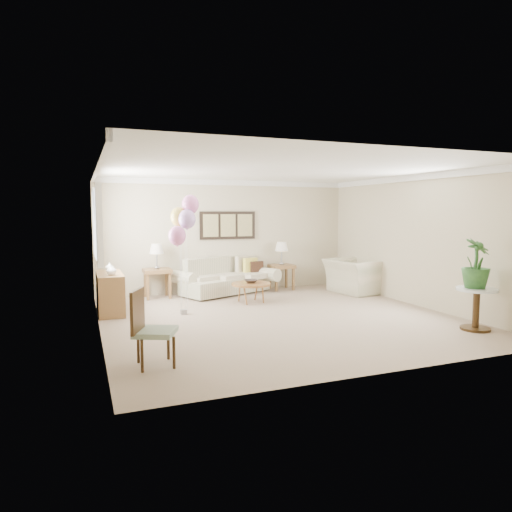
{
  "coord_description": "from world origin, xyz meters",
  "views": [
    {
      "loc": [
        -3.24,
        -7.25,
        1.87
      ],
      "look_at": [
        -0.2,
        0.6,
        1.05
      ],
      "focal_mm": 32.0,
      "sensor_mm": 36.0,
      "label": 1
    }
  ],
  "objects_px": {
    "armchair": "(355,276)",
    "balloon_cluster": "(183,220)",
    "sofa": "(225,279)",
    "accent_chair": "(149,326)",
    "coffee_table": "(251,285)"
  },
  "relations": [
    {
      "from": "sofa",
      "to": "balloon_cluster",
      "type": "height_order",
      "value": "balloon_cluster"
    },
    {
      "from": "accent_chair",
      "to": "coffee_table",
      "type": "bearing_deg",
      "value": 52.07
    },
    {
      "from": "armchair",
      "to": "accent_chair",
      "type": "relative_size",
      "value": 1.25
    },
    {
      "from": "sofa",
      "to": "armchair",
      "type": "relative_size",
      "value": 2.13
    },
    {
      "from": "armchair",
      "to": "sofa",
      "type": "bearing_deg",
      "value": 62.86
    },
    {
      "from": "coffee_table",
      "to": "accent_chair",
      "type": "relative_size",
      "value": 0.84
    },
    {
      "from": "armchair",
      "to": "balloon_cluster",
      "type": "distance_m",
      "value": 4.44
    },
    {
      "from": "sofa",
      "to": "armchair",
      "type": "bearing_deg",
      "value": -19.16
    },
    {
      "from": "balloon_cluster",
      "to": "coffee_table",
      "type": "bearing_deg",
      "value": 21.37
    },
    {
      "from": "coffee_table",
      "to": "armchair",
      "type": "distance_m",
      "value": 2.65
    },
    {
      "from": "balloon_cluster",
      "to": "accent_chair",
      "type": "bearing_deg",
      "value": -110.78
    },
    {
      "from": "armchair",
      "to": "balloon_cluster",
      "type": "bearing_deg",
      "value": 92.89
    },
    {
      "from": "coffee_table",
      "to": "accent_chair",
      "type": "height_order",
      "value": "accent_chair"
    },
    {
      "from": "armchair",
      "to": "coffee_table",
      "type": "bearing_deg",
      "value": 86.46
    },
    {
      "from": "armchair",
      "to": "accent_chair",
      "type": "xyz_separation_m",
      "value": [
        -5.15,
        -3.43,
        0.11
      ]
    }
  ]
}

